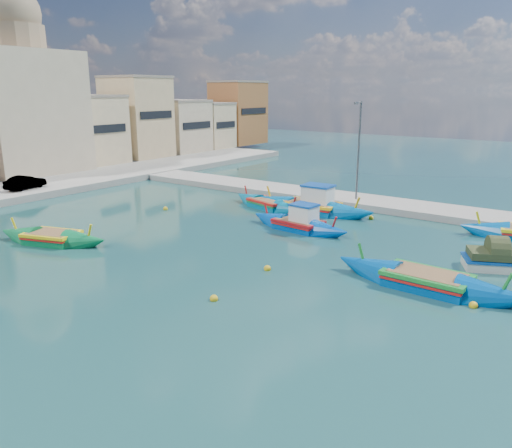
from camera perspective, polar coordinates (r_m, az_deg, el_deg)
ground at (r=22.61m, az=6.51°, el=-7.88°), size 160.00×160.00×0.00m
east_quay at (r=38.59m, az=19.76°, el=1.38°), size 4.00×70.00×0.50m
church_block at (r=57.46m, az=-25.53°, el=13.25°), size 10.00×10.00×19.10m
quay_street_lamp at (r=39.40m, az=11.61°, el=8.27°), size 1.18×0.16×8.00m
luzzu_turquoise_cabin at (r=37.22m, az=6.30°, el=1.94°), size 2.57×10.28×3.28m
luzzu_blue_cabin at (r=32.48m, az=4.91°, el=-0.09°), size 2.49×7.74×2.69m
luzzu_cyan_mid at (r=38.41m, az=1.46°, el=2.20°), size 3.82×8.11×2.34m
luzzu_green at (r=31.93m, az=-22.27°, el=-1.59°), size 4.20×7.68×2.35m
luzzu_blue_south at (r=24.22m, az=18.89°, el=-6.33°), size 2.42×9.32×2.67m
tender_near at (r=28.00m, az=25.71°, el=-3.75°), size 2.79×3.49×1.51m
mooring_buoys at (r=26.75m, az=-0.98°, el=-3.92°), size 24.83×23.58×0.36m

